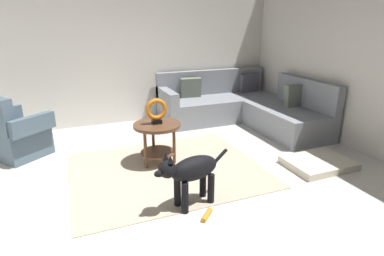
{
  "coord_description": "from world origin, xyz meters",
  "views": [
    {
      "loc": [
        -0.88,
        -2.7,
        1.77
      ],
      "look_at": [
        0.45,
        0.6,
        0.55
      ],
      "focal_mm": 29.36,
      "sensor_mm": 36.0,
      "label": 1
    }
  ],
  "objects_px": {
    "armchair": "(15,135)",
    "torus_sculpture": "(156,111)",
    "side_table": "(157,133)",
    "dog_bed_mat": "(318,163)",
    "dog_toy_rope": "(207,215)",
    "sectional_couch": "(242,108)",
    "dog": "(191,172)"
  },
  "relations": [
    {
      "from": "dog",
      "to": "dog_bed_mat",
      "type": "bearing_deg",
      "value": -94.88
    },
    {
      "from": "sectional_couch",
      "to": "dog_bed_mat",
      "type": "distance_m",
      "value": 1.95
    },
    {
      "from": "sectional_couch",
      "to": "dog_bed_mat",
      "type": "relative_size",
      "value": 2.81
    },
    {
      "from": "sectional_couch",
      "to": "dog_bed_mat",
      "type": "xyz_separation_m",
      "value": [
        -0.01,
        -1.93,
        -0.25
      ]
    },
    {
      "from": "dog_toy_rope",
      "to": "torus_sculpture",
      "type": "bearing_deg",
      "value": 93.72
    },
    {
      "from": "side_table",
      "to": "dog",
      "type": "bearing_deg",
      "value": -88.87
    },
    {
      "from": "armchair",
      "to": "torus_sculpture",
      "type": "height_order",
      "value": "armchair"
    },
    {
      "from": "armchair",
      "to": "torus_sculpture",
      "type": "relative_size",
      "value": 3.06
    },
    {
      "from": "armchair",
      "to": "side_table",
      "type": "bearing_deg",
      "value": 23.26
    },
    {
      "from": "dog_toy_rope",
      "to": "side_table",
      "type": "bearing_deg",
      "value": 93.72
    },
    {
      "from": "armchair",
      "to": "dog",
      "type": "xyz_separation_m",
      "value": [
        1.74,
        -1.99,
        0.05
      ]
    },
    {
      "from": "sectional_couch",
      "to": "torus_sculpture",
      "type": "bearing_deg",
      "value": -150.46
    },
    {
      "from": "sectional_couch",
      "to": "torus_sculpture",
      "type": "relative_size",
      "value": 6.9
    },
    {
      "from": "armchair",
      "to": "torus_sculpture",
      "type": "distance_m",
      "value": 1.98
    },
    {
      "from": "side_table",
      "to": "dog",
      "type": "relative_size",
      "value": 0.71
    },
    {
      "from": "dog",
      "to": "dog_toy_rope",
      "type": "relative_size",
      "value": 4.43
    },
    {
      "from": "sectional_couch",
      "to": "dog",
      "type": "height_order",
      "value": "sectional_couch"
    },
    {
      "from": "dog_toy_rope",
      "to": "armchair",
      "type": "bearing_deg",
      "value": 128.87
    },
    {
      "from": "side_table",
      "to": "torus_sculpture",
      "type": "distance_m",
      "value": 0.29
    },
    {
      "from": "sectional_couch",
      "to": "armchair",
      "type": "xyz_separation_m",
      "value": [
        -3.6,
        -0.17,
        0.03
      ]
    },
    {
      "from": "armchair",
      "to": "dog_bed_mat",
      "type": "bearing_deg",
      "value": 24.58
    },
    {
      "from": "dog",
      "to": "side_table",
      "type": "bearing_deg",
      "value": -10.79
    },
    {
      "from": "side_table",
      "to": "dog_bed_mat",
      "type": "distance_m",
      "value": 2.09
    },
    {
      "from": "dog_toy_rope",
      "to": "sectional_couch",
      "type": "bearing_deg",
      "value": 53.36
    },
    {
      "from": "torus_sculpture",
      "to": "dog_toy_rope",
      "type": "relative_size",
      "value": 1.72
    },
    {
      "from": "torus_sculpture",
      "to": "dog_bed_mat",
      "type": "relative_size",
      "value": 0.41
    },
    {
      "from": "sectional_couch",
      "to": "armchair",
      "type": "bearing_deg",
      "value": -177.33
    },
    {
      "from": "armchair",
      "to": "dog_bed_mat",
      "type": "height_order",
      "value": "armchair"
    },
    {
      "from": "dog_bed_mat",
      "to": "side_table",
      "type": "bearing_deg",
      "value": 155.01
    },
    {
      "from": "dog",
      "to": "dog_toy_rope",
      "type": "height_order",
      "value": "dog"
    },
    {
      "from": "armchair",
      "to": "torus_sculpture",
      "type": "bearing_deg",
      "value": 23.26
    },
    {
      "from": "side_table",
      "to": "dog",
      "type": "xyz_separation_m",
      "value": [
        0.02,
        -1.1,
        -0.04
      ]
    }
  ]
}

